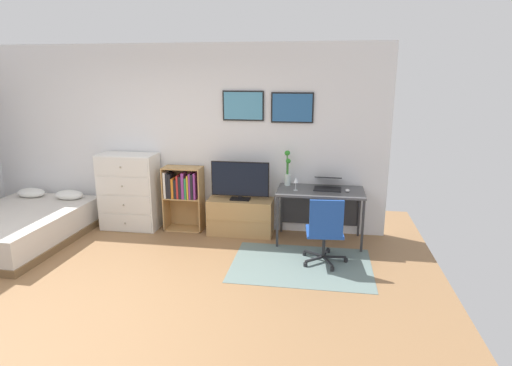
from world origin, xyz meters
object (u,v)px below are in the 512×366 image
object	(u,v)px
dresser	(130,192)
wine_glass	(296,181)
office_chair	(325,230)
desk	(320,198)
laptop	(328,184)
computer_mouse	(347,190)
bamboo_vase	(287,169)
bed	(19,227)
tv_stand	(241,216)
bookshelf	(183,191)
television	(240,181)

from	to	relation	value
dresser	wine_glass	size ratio (longest dim) A/B	6.31
wine_glass	office_chair	bearing A→B (deg)	-59.84
desk	laptop	world-z (taller)	laptop
computer_mouse	laptop	bearing A→B (deg)	152.83
bamboo_vase	bed	bearing A→B (deg)	-166.41
tv_stand	bamboo_vase	distance (m)	0.98
desk	bamboo_vase	distance (m)	0.61
tv_stand	computer_mouse	xyz separation A→B (m)	(1.49, -0.13, 0.49)
bamboo_vase	desk	bearing A→B (deg)	-14.53
bed	desk	distance (m)	4.20
bed	wine_glass	bearing A→B (deg)	10.56
bed	desk	bearing A→B (deg)	11.70
bed	tv_stand	size ratio (longest dim) A/B	2.17
desk	bed	bearing A→B (deg)	-169.57
bed	laptop	xyz separation A→B (m)	(4.21, 0.80, 0.58)
bed	bamboo_vase	bearing A→B (deg)	14.86
dresser	desk	xyz separation A→B (m)	(2.83, -0.02, 0.04)
desk	computer_mouse	bearing A→B (deg)	-14.21
dresser	bookshelf	world-z (taller)	dresser
television	laptop	world-z (taller)	television
desk	computer_mouse	distance (m)	0.40
desk	tv_stand	bearing A→B (deg)	178.06
bookshelf	office_chair	xyz separation A→B (m)	(2.09, -0.92, -0.14)
bamboo_vase	wine_glass	world-z (taller)	bamboo_vase
dresser	computer_mouse	size ratio (longest dim) A/B	10.93
bamboo_vase	television	bearing A→B (deg)	-170.85
bookshelf	wine_glass	bearing A→B (deg)	-7.46
bookshelf	desk	size ratio (longest dim) A/B	0.82
television	tv_stand	bearing A→B (deg)	90.00
dresser	television	distance (m)	1.70
desk	dresser	bearing A→B (deg)	179.53
dresser	desk	size ratio (longest dim) A/B	0.97
bookshelf	desk	world-z (taller)	bookshelf
office_chair	wine_glass	xyz separation A→B (m)	(-0.41, 0.70, 0.42)
bookshelf	wine_glass	distance (m)	1.72
bookshelf	office_chair	world-z (taller)	bookshelf
dresser	desk	bearing A→B (deg)	-0.47
office_chair	bamboo_vase	distance (m)	1.22
television	laptop	distance (m)	1.23
dresser	office_chair	distance (m)	3.02
office_chair	computer_mouse	bearing A→B (deg)	64.53
wine_glass	dresser	bearing A→B (deg)	176.26
bookshelf	laptop	size ratio (longest dim) A/B	2.28
computer_mouse	bamboo_vase	distance (m)	0.88
desk	office_chair	world-z (taller)	office_chair
office_chair	computer_mouse	size ratio (longest dim) A/B	8.27
computer_mouse	bamboo_vase	bearing A→B (deg)	165.61
laptop	wine_glass	bearing A→B (deg)	-154.31
office_chair	television	bearing A→B (deg)	139.97
laptop	computer_mouse	distance (m)	0.30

